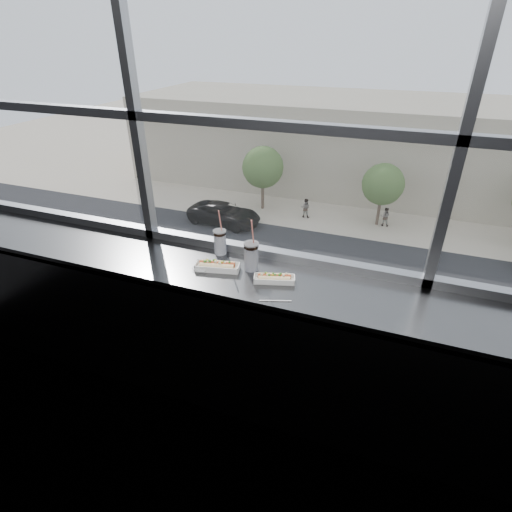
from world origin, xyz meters
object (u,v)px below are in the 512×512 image
(soda_cup_left, at_px, (220,241))
(car_near_b, at_px, (262,276))
(loose_straw, at_px, (275,301))
(tree_left, at_px, (263,167))
(hotdog_tray_right, at_px, (274,278))
(wrapper, at_px, (200,269))
(soda_cup_right, at_px, (251,255))
(hotdog_tray_left, at_px, (217,266))
(tree_center, at_px, (383,184))
(car_near_c, at_px, (346,292))
(pedestrian_b, at_px, (385,215))
(car_far_a, at_px, (224,211))
(pedestrian_a, at_px, (306,206))

(soda_cup_left, xyz_separation_m, car_near_b, (-5.25, 16.08, -11.05))
(loose_straw, bearing_deg, tree_left, 90.15)
(hotdog_tray_right, distance_m, wrapper, 0.51)
(soda_cup_right, height_order, wrapper, soda_cup_right)
(hotdog_tray_left, xyz_separation_m, tree_center, (0.08, 28.29, -8.78))
(soda_cup_left, xyz_separation_m, loose_straw, (0.54, -0.42, -0.10))
(car_near_c, relative_size, pedestrian_b, 3.76)
(hotdog_tray_left, relative_size, tree_left, 0.06)
(soda_cup_right, xyz_separation_m, loose_straw, (0.26, -0.29, -0.10))
(car_near_b, relative_size, car_far_a, 1.01)
(hotdog_tray_right, relative_size, soda_cup_left, 0.80)
(hotdog_tray_right, bearing_deg, car_far_a, 99.36)
(hotdog_tray_left, xyz_separation_m, soda_cup_left, (-0.07, 0.21, 0.07))
(car_far_a, bearing_deg, wrapper, -149.89)
(hotdog_tray_left, relative_size, tree_center, 0.06)
(hotdog_tray_left, relative_size, soda_cup_right, 0.83)
(car_near_b, bearing_deg, pedestrian_b, -23.13)
(hotdog_tray_left, height_order, pedestrian_a, hotdog_tray_left)
(pedestrian_b, bearing_deg, soda_cup_right, 89.15)
(hotdog_tray_right, bearing_deg, loose_straw, -86.95)
(car_near_c, distance_m, pedestrian_b, 12.02)
(hotdog_tray_left, bearing_deg, tree_center, 77.34)
(pedestrian_b, relative_size, pedestrian_a, 0.95)
(hotdog_tray_right, relative_size, loose_straw, 1.43)
(wrapper, distance_m, pedestrian_b, 30.43)
(car_near_b, height_order, car_far_a, car_near_b)
(wrapper, xyz_separation_m, pedestrian_a, (-5.52, 27.77, -11.11))
(loose_straw, xyz_separation_m, car_far_a, (-11.80, 24.50, -10.97))
(car_near_c, bearing_deg, pedestrian_b, -1.71)
(soda_cup_left, distance_m, loose_straw, 0.69)
(car_near_b, distance_m, pedestrian_a, 11.43)
(soda_cup_left, bearing_deg, pedestrian_b, 88.57)
(loose_straw, bearing_deg, car_near_c, 74.32)
(hotdog_tray_left, bearing_deg, soda_cup_left, 96.83)
(hotdog_tray_right, distance_m, car_near_b, 20.46)
(soda_cup_left, height_order, pedestrian_a, soda_cup_left)
(tree_center, bearing_deg, car_near_b, -114.24)
(soda_cup_right, xyz_separation_m, tree_left, (-9.73, 28.20, -8.56))
(soda_cup_right, xyz_separation_m, pedestrian_a, (-5.83, 27.63, -11.21))
(pedestrian_b, height_order, tree_center, tree_center)
(soda_cup_right, distance_m, pedestrian_b, 30.34)
(soda_cup_right, height_order, pedestrian_b, soda_cup_right)
(hotdog_tray_left, height_order, car_far_a, hotdog_tray_left)
(car_near_b, relative_size, car_near_c, 0.95)
(hotdog_tray_right, bearing_deg, soda_cup_right, 137.58)
(hotdog_tray_left, relative_size, loose_straw, 1.61)
(soda_cup_left, relative_size, car_far_a, 0.05)
(soda_cup_left, xyz_separation_m, wrapper, (-0.03, -0.26, -0.09))
(wrapper, bearing_deg, soda_cup_left, 83.59)
(car_far_a, xyz_separation_m, tree_center, (11.41, 4.00, 2.22))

